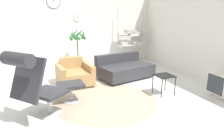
{
  "coord_description": "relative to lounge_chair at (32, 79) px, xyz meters",
  "views": [
    {
      "loc": [
        -1.39,
        -3.9,
        1.76
      ],
      "look_at": [
        0.25,
        0.2,
        0.55
      ],
      "focal_mm": 32.0,
      "sensor_mm": 36.0,
      "label": 1
    }
  ],
  "objects": [
    {
      "name": "ground_plane",
      "position": [
        1.46,
        0.54,
        -0.76
      ],
      "size": [
        12.0,
        12.0,
        0.0
      ],
      "primitive_type": "plane",
      "color": "silver"
    },
    {
      "name": "wall_back",
      "position": [
        1.45,
        3.8,
        0.64
      ],
      "size": [
        12.0,
        0.09,
        2.8
      ],
      "color": "silver",
      "rests_on": "ground_plane"
    },
    {
      "name": "wall_right",
      "position": [
        4.49,
        0.54,
        0.64
      ],
      "size": [
        0.06,
        12.0,
        2.8
      ],
      "color": "silver",
      "rests_on": "ground_plane"
    },
    {
      "name": "round_rug",
      "position": [
        1.41,
        0.34,
        -0.76
      ],
      "size": [
        2.18,
        2.18,
        0.01
      ],
      "color": "tan",
      "rests_on": "ground_plane"
    },
    {
      "name": "lounge_chair",
      "position": [
        0.0,
        0.0,
        0.0
      ],
      "size": [
        1.05,
        1.01,
        1.23
      ],
      "rotation": [
        0.0,
        0.0,
        -0.88
      ],
      "color": "#BCBCC1",
      "rests_on": "ground_plane"
    },
    {
      "name": "ottoman",
      "position": [
        0.72,
        0.59,
        -0.45
      ],
      "size": [
        0.53,
        0.45,
        0.4
      ],
      "color": "#BCBCC1",
      "rests_on": "ground_plane"
    },
    {
      "name": "armchair_red",
      "position": [
        1.01,
        1.65,
        -0.5
      ],
      "size": [
        0.9,
        0.94,
        0.68
      ],
      "rotation": [
        0.0,
        0.0,
        3.2
      ],
      "color": "silver",
      "rests_on": "ground_plane"
    },
    {
      "name": "couch_low",
      "position": [
        2.48,
        1.72,
        -0.51
      ],
      "size": [
        1.69,
        1.25,
        0.67
      ],
      "rotation": [
        0.0,
        0.0,
        3.36
      ],
      "color": "black",
      "rests_on": "ground_plane"
    },
    {
      "name": "side_table",
      "position": [
        2.77,
        0.2,
        -0.36
      ],
      "size": [
        0.4,
        0.4,
        0.46
      ],
      "color": "black",
      "rests_on": "ground_plane"
    },
    {
      "name": "crt_television",
      "position": [
        3.88,
        -0.44,
        -0.46
      ],
      "size": [
        0.54,
        0.52,
        0.56
      ],
      "rotation": [
        0.0,
        0.0,
        1.51
      ],
      "color": "beige",
      "rests_on": "ground_plane"
    },
    {
      "name": "potted_plant",
      "position": [
        1.46,
        3.21,
        -0.02
      ],
      "size": [
        0.59,
        0.63,
        1.38
      ],
      "color": "brown",
      "rests_on": "ground_plane"
    },
    {
      "name": "shelf_unit",
      "position": [
        3.63,
        3.45,
        0.19
      ],
      "size": [
        1.1,
        0.28,
        1.99
      ],
      "color": "#BCBCC1",
      "rests_on": "ground_plane"
    }
  ]
}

